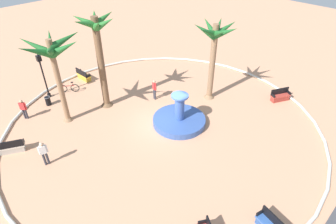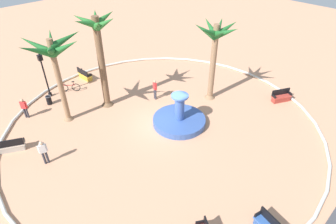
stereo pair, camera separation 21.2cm
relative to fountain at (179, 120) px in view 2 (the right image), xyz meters
The scene contains 15 objects.
ground_plane 1.19m from the fountain, 44.94° to the right, with size 80.00×80.00×0.00m, color tan.
plaza_curb 1.17m from the fountain, 44.94° to the right, with size 22.06×22.06×0.20m, color silver.
fountain is the anchor object (origin of this frame).
palm_tree_near_fountain 7.71m from the fountain, 67.89° to the right, with size 3.23×3.04×7.22m.
palm_tree_by_curb 9.37m from the fountain, 47.66° to the right, with size 4.16×3.84×6.42m.
palm_tree_mid_plaza 6.22m from the fountain, behind, with size 3.49×3.47×6.34m.
bench_west 11.09m from the fountain, 29.32° to the right, with size 1.65×1.19×1.00m.
bench_north 8.80m from the fountain, 155.60° to the left, with size 1.65×1.17×1.00m.
bench_southwest 10.73m from the fountain, 82.91° to the right, with size 0.58×1.62×1.00m.
lamppost 11.39m from the fountain, 63.78° to the right, with size 0.32×0.32×3.80m.
trash_bin 10.53m from the fountain, 58.21° to the right, with size 0.46×0.46×0.73m.
bicycle_red_frame 10.15m from the fountain, 70.51° to the right, with size 1.39×1.11×0.94m.
person_cyclist_helmet 11.30m from the fountain, 48.00° to the right, with size 0.38×0.42×1.61m.
person_cyclist_photo 3.86m from the fountain, 105.17° to the right, with size 0.28×0.51×1.71m.
person_pedestrian_stroll 9.09m from the fountain, 18.39° to the right, with size 0.51×0.30×1.69m.
Camera 2 is at (11.13, 11.93, 12.51)m, focal length 30.35 mm.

